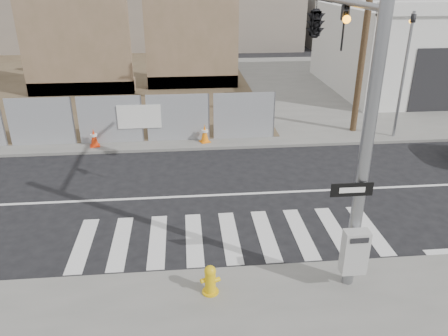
{
  "coord_description": "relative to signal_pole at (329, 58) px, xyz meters",
  "views": [
    {
      "loc": [
        -1.15,
        -12.69,
        6.73
      ],
      "look_at": [
        -0.02,
        -0.94,
        1.4
      ],
      "focal_mm": 35.0,
      "sensor_mm": 36.0,
      "label": 1
    }
  ],
  "objects": [
    {
      "name": "sidewalk_far",
      "position": [
        -2.49,
        16.05,
        -4.72
      ],
      "size": [
        50.0,
        20.0,
        0.12
      ],
      "primitive_type": "cube",
      "color": "slate",
      "rests_on": "ground"
    },
    {
      "name": "traffic_cone_d",
      "position": [
        -2.8,
        6.7,
        -4.29
      ],
      "size": [
        0.51,
        0.51,
        0.76
      ],
      "rotation": [
        0.0,
        0.0,
        0.37
      ],
      "color": "orange",
      "rests_on": "sidewalk_far"
    },
    {
      "name": "far_signal_pole",
      "position": [
        5.51,
        6.65,
        -1.3
      ],
      "size": [
        0.16,
        0.2,
        5.6
      ],
      "color": "gray",
      "rests_on": "sidewalk_far"
    },
    {
      "name": "concrete_wall_right",
      "position": [
        -2.99,
        16.13,
        -1.4
      ],
      "size": [
        5.5,
        1.3,
        8.0
      ],
      "color": "brown",
      "rests_on": "sidewalk_far"
    },
    {
      "name": "ground",
      "position": [
        -2.49,
        2.05,
        -4.78
      ],
      "size": [
        100.0,
        100.0,
        0.0
      ],
      "primitive_type": "plane",
      "color": "black",
      "rests_on": "ground"
    },
    {
      "name": "utility_pole_right",
      "position": [
        4.01,
        7.55,
        0.42
      ],
      "size": [
        1.6,
        0.28,
        10.0
      ],
      "color": "brown",
      "rests_on": "sidewalk_far"
    },
    {
      "name": "concrete_wall_left",
      "position": [
        -9.49,
        15.13,
        -1.4
      ],
      "size": [
        6.0,
        1.3,
        8.0
      ],
      "color": "brown",
      "rests_on": "sidewalk_far"
    },
    {
      "name": "traffic_cone_c",
      "position": [
        -7.36,
        6.64,
        -4.29
      ],
      "size": [
        0.45,
        0.45,
        0.75
      ],
      "rotation": [
        0.0,
        0.0,
        0.19
      ],
      "color": "red",
      "rests_on": "sidewalk_far"
    },
    {
      "name": "signal_pole",
      "position": [
        0.0,
        0.0,
        0.0
      ],
      "size": [
        0.96,
        5.87,
        7.0
      ],
      "color": "gray",
      "rests_on": "sidewalk_near"
    },
    {
      "name": "fire_hydrant",
      "position": [
        -3.2,
        -2.83,
        -4.31
      ],
      "size": [
        0.49,
        0.49,
        0.71
      ],
      "rotation": [
        0.0,
        0.0,
        0.37
      ],
      "color": "#E5B40C",
      "rests_on": "sidewalk_near"
    },
    {
      "name": "auto_shop",
      "position": [
        11.5,
        15.01,
        -2.25
      ],
      "size": [
        12.0,
        10.2,
        5.95
      ],
      "color": "silver",
      "rests_on": "sidewalk_far"
    }
  ]
}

